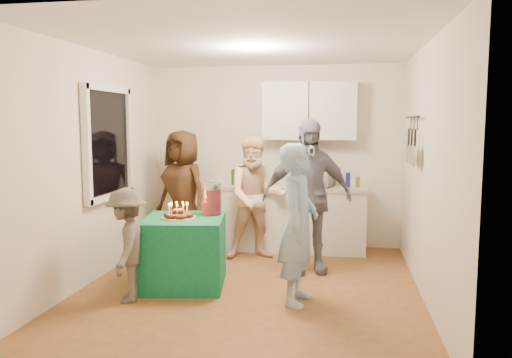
% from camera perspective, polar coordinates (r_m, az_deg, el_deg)
% --- Properties ---
extents(floor, '(4.00, 4.00, 0.00)m').
position_cam_1_polar(floor, '(5.58, -0.62, -12.22)').
color(floor, brown).
rests_on(floor, ground).
extents(ceiling, '(4.00, 4.00, 0.00)m').
position_cam_1_polar(ceiling, '(5.35, -0.66, 15.19)').
color(ceiling, white).
rests_on(ceiling, floor).
extents(back_wall, '(3.60, 3.60, 0.00)m').
position_cam_1_polar(back_wall, '(7.28, 2.20, 2.62)').
color(back_wall, silver).
rests_on(back_wall, floor).
extents(left_wall, '(4.00, 4.00, 0.00)m').
position_cam_1_polar(left_wall, '(5.91, -18.09, 1.40)').
color(left_wall, silver).
rests_on(left_wall, floor).
extents(right_wall, '(4.00, 4.00, 0.00)m').
position_cam_1_polar(right_wall, '(5.29, 18.90, 0.82)').
color(right_wall, silver).
rests_on(right_wall, floor).
extents(window_night, '(0.04, 1.00, 1.20)m').
position_cam_1_polar(window_night, '(6.14, -16.62, 3.97)').
color(window_night, black).
rests_on(window_night, left_wall).
extents(counter, '(2.20, 0.58, 0.86)m').
position_cam_1_polar(counter, '(7.08, 3.46, -4.61)').
color(counter, white).
rests_on(counter, floor).
extents(countertop, '(2.24, 0.62, 0.05)m').
position_cam_1_polar(countertop, '(7.00, 3.48, -0.96)').
color(countertop, beige).
rests_on(countertop, counter).
extents(upper_cabinet, '(1.30, 0.30, 0.80)m').
position_cam_1_polar(upper_cabinet, '(7.07, 6.12, 7.74)').
color(upper_cabinet, white).
rests_on(upper_cabinet, back_wall).
extents(pot_rack, '(0.12, 1.00, 0.60)m').
position_cam_1_polar(pot_rack, '(5.96, 17.18, 4.37)').
color(pot_rack, black).
rests_on(pot_rack, right_wall).
extents(microwave, '(0.62, 0.50, 0.30)m').
position_cam_1_polar(microwave, '(6.95, 6.51, 0.42)').
color(microwave, white).
rests_on(microwave, countertop).
extents(party_table, '(0.97, 0.97, 0.76)m').
position_cam_1_polar(party_table, '(5.59, -8.19, -8.21)').
color(party_table, '#106D42').
rests_on(party_table, floor).
extents(donut_cake, '(0.38, 0.38, 0.18)m').
position_cam_1_polar(donut_cake, '(5.45, -8.85, -3.53)').
color(donut_cake, '#381C0C').
rests_on(donut_cake, party_table).
extents(punch_jar, '(0.22, 0.22, 0.34)m').
position_cam_1_polar(punch_jar, '(5.60, -5.13, -2.37)').
color(punch_jar, red).
rests_on(punch_jar, party_table).
extents(man_birthday, '(0.44, 0.62, 1.59)m').
position_cam_1_polar(man_birthday, '(4.94, 4.85, -5.15)').
color(man_birthday, '#90B2D2').
rests_on(man_birthday, floor).
extents(woman_back_left, '(0.98, 0.86, 1.68)m').
position_cam_1_polar(woman_back_left, '(6.90, -8.37, -1.49)').
color(woman_back_left, brown).
rests_on(woman_back_left, floor).
extents(woman_back_center, '(0.94, 0.83, 1.63)m').
position_cam_1_polar(woman_back_center, '(6.55, -0.00, -2.10)').
color(woman_back_center, '#FFB185').
rests_on(woman_back_center, floor).
extents(woman_back_right, '(1.16, 0.73, 1.83)m').
position_cam_1_polar(woman_back_right, '(5.97, 5.87, -1.97)').
color(woman_back_right, black).
rests_on(woman_back_right, floor).
extents(child_near_left, '(0.61, 0.83, 1.14)m').
position_cam_1_polar(child_near_left, '(5.18, -14.59, -7.32)').
color(child_near_left, '#4D453E').
rests_on(child_near_left, floor).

